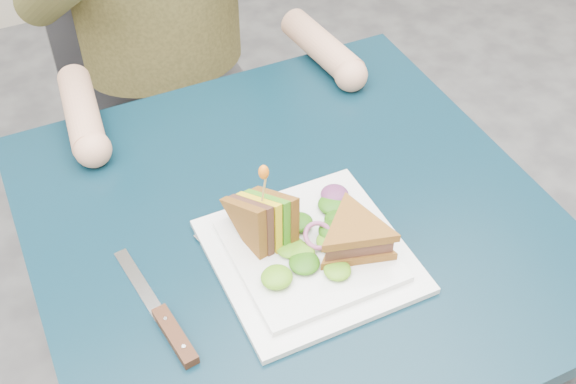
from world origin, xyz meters
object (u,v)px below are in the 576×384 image
plate (310,254)px  table (293,254)px  chair (156,65)px  sandwich_flat (355,236)px  sandwich_upright (265,221)px  fork (237,273)px  knife (168,325)px

plate → table: bearing=81.1°
chair → plate: chair is taller
chair → plate: bearing=-90.9°
chair → sandwich_flat: size_ratio=6.14×
plate → sandwich_upright: sandwich_upright is taller
table → chair: chair is taller
sandwich_upright → chair: bearing=85.6°
table → plate: plate is taller
fork → sandwich_upright: bearing=26.5°
plate → sandwich_flat: sandwich_flat is taller
fork → knife: size_ratio=0.80×
plate → knife: 0.22m
table → knife: knife is taller
plate → fork: (-0.10, 0.02, -0.01)m
sandwich_flat → chair: bearing=92.9°
chair → sandwich_upright: 0.81m
chair → sandwich_flat: chair is taller
chair → knife: (-0.23, -0.84, 0.20)m
sandwich_flat → sandwich_upright: size_ratio=1.11×
plate → fork: size_ratio=1.47×
sandwich_flat → fork: bearing=165.0°
sandwich_upright → fork: bearing=-153.5°
knife → sandwich_upright: bearing=22.9°
chair → plate: 0.84m
sandwich_flat → plate: bearing=155.6°
sandwich_upright → knife: size_ratio=0.62×
sandwich_flat → fork: (-0.16, 0.04, -0.04)m
sandwich_flat → sandwich_upright: sandwich_upright is taller
knife → sandwich_flat: bearing=0.4°
chair → plate: (-0.01, -0.81, 0.20)m
plate → knife: plate is taller
chair → fork: size_ratio=5.27×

